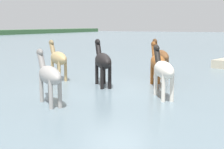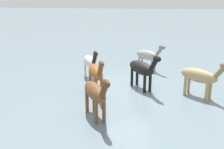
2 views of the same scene
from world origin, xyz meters
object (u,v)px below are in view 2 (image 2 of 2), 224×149
horse_gray_outer (90,62)px  horse_pinto_flank (148,55)px  horse_lead (200,76)px  horse_rear_stallion (142,68)px  horse_chestnut_trailing (96,93)px  horse_mid_herd (96,73)px

horse_gray_outer → horse_pinto_flank: 3.90m
horse_pinto_flank → horse_lead: size_ratio=0.97×
horse_rear_stallion → horse_chestnut_trailing: 3.81m
horse_rear_stallion → horse_lead: size_ratio=1.03×
horse_rear_stallion → horse_mid_herd: bearing=-102.8°
horse_mid_herd → horse_rear_stallion: 2.28m
horse_chestnut_trailing → horse_gray_outer: bearing=164.4°
horse_mid_herd → horse_rear_stallion: size_ratio=1.03×
horse_rear_stallion → horse_lead: 2.70m
horse_gray_outer → horse_rear_stallion: size_ratio=1.00×
horse_pinto_flank → horse_chestnut_trailing: (7.15, -1.32, 0.05)m
horse_lead → horse_mid_herd: bearing=-137.2°
horse_lead → horse_pinto_flank: bearing=159.6°
horse_gray_outer → horse_chestnut_trailing: size_ratio=1.00×
horse_pinto_flank → horse_lead: 4.89m
horse_lead → horse_rear_stallion: bearing=-154.7°
horse_chestnut_trailing → horse_lead: size_ratio=1.02×
horse_gray_outer → horse_chestnut_trailing: bearing=-13.2°
horse_gray_outer → horse_lead: 5.80m
horse_rear_stallion → horse_chestnut_trailing: horse_rear_stallion is taller
horse_chestnut_trailing → horse_lead: horse_chestnut_trailing is taller
horse_mid_herd → horse_lead: horse_mid_herd is taller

